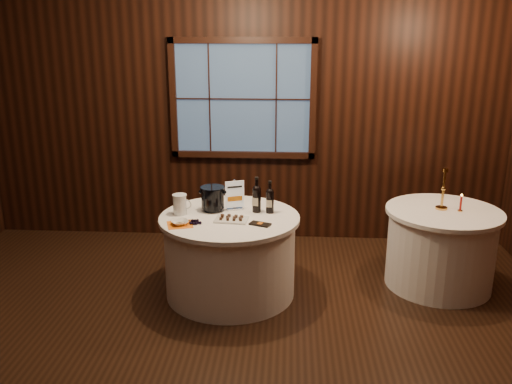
# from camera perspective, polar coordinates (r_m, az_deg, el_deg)

# --- Properties ---
(ground) EXTENTS (6.00, 6.00, 0.00)m
(ground) POSITION_cam_1_polar(r_m,az_deg,el_deg) (4.38, -4.16, -16.49)
(ground) COLOR black
(ground) RESTS_ON ground
(back_wall) EXTENTS (6.00, 0.10, 3.00)m
(back_wall) POSITION_cam_1_polar(r_m,az_deg,el_deg) (6.19, -1.38, 8.82)
(back_wall) COLOR black
(back_wall) RESTS_ON ground
(main_table) EXTENTS (1.28, 1.28, 0.77)m
(main_table) POSITION_cam_1_polar(r_m,az_deg,el_deg) (5.07, -2.75, -6.62)
(main_table) COLOR white
(main_table) RESTS_ON ground
(side_table) EXTENTS (1.08, 1.08, 0.77)m
(side_table) POSITION_cam_1_polar(r_m,az_deg,el_deg) (5.52, 18.84, -5.56)
(side_table) COLOR white
(side_table) RESTS_ON ground
(sign_stand) EXTENTS (0.17, 0.13, 0.29)m
(sign_stand) POSITION_cam_1_polar(r_m,az_deg,el_deg) (5.08, -2.29, -0.80)
(sign_stand) COLOR silver
(sign_stand) RESTS_ON main_table
(port_bottle_left) EXTENTS (0.08, 0.09, 0.34)m
(port_bottle_left) POSITION_cam_1_polar(r_m,az_deg,el_deg) (5.00, 0.07, -0.52)
(port_bottle_left) COLOR black
(port_bottle_left) RESTS_ON main_table
(port_bottle_right) EXTENTS (0.07, 0.08, 0.31)m
(port_bottle_right) POSITION_cam_1_polar(r_m,az_deg,el_deg) (4.98, 1.47, -0.75)
(port_bottle_right) COLOR black
(port_bottle_right) RESTS_ON main_table
(ice_bucket) EXTENTS (0.23, 0.23, 0.23)m
(ice_bucket) POSITION_cam_1_polar(r_m,az_deg,el_deg) (5.05, -4.58, -0.65)
(ice_bucket) COLOR black
(ice_bucket) RESTS_ON main_table
(chocolate_plate) EXTENTS (0.31, 0.22, 0.04)m
(chocolate_plate) POSITION_cam_1_polar(r_m,az_deg,el_deg) (4.81, -2.61, -2.83)
(chocolate_plate) COLOR white
(chocolate_plate) RESTS_ON main_table
(chocolate_box) EXTENTS (0.20, 0.15, 0.02)m
(chocolate_box) POSITION_cam_1_polar(r_m,az_deg,el_deg) (4.71, 0.44, -3.40)
(chocolate_box) COLOR black
(chocolate_box) RESTS_ON main_table
(grape_bunch) EXTENTS (0.17, 0.07, 0.04)m
(grape_bunch) POSITION_cam_1_polar(r_m,az_deg,el_deg) (4.75, -6.45, -3.15)
(grape_bunch) COLOR black
(grape_bunch) RESTS_ON main_table
(glass_pitcher) EXTENTS (0.17, 0.13, 0.19)m
(glass_pitcher) POSITION_cam_1_polar(r_m,az_deg,el_deg) (4.99, -8.01, -1.29)
(glass_pitcher) COLOR white
(glass_pitcher) RESTS_ON main_table
(orange_napkin) EXTENTS (0.27, 0.27, 0.00)m
(orange_napkin) POSITION_cam_1_polar(r_m,az_deg,el_deg) (4.76, -8.02, -3.41)
(orange_napkin) COLOR orange
(orange_napkin) RESTS_ON main_table
(cracker_bowl) EXTENTS (0.19, 0.19, 0.04)m
(cracker_bowl) POSITION_cam_1_polar(r_m,az_deg,el_deg) (4.75, -8.03, -3.19)
(cracker_bowl) COLOR white
(cracker_bowl) RESTS_ON orange_napkin
(brass_candlestick) EXTENTS (0.11, 0.11, 0.39)m
(brass_candlestick) POSITION_cam_1_polar(r_m,az_deg,el_deg) (5.37, 19.06, -0.26)
(brass_candlestick) COLOR #BF8D3B
(brass_candlestick) RESTS_ON side_table
(red_candle) EXTENTS (0.05, 0.05, 0.17)m
(red_candle) POSITION_cam_1_polar(r_m,az_deg,el_deg) (5.38, 20.75, -1.23)
(red_candle) COLOR #BF8D3B
(red_candle) RESTS_ON side_table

